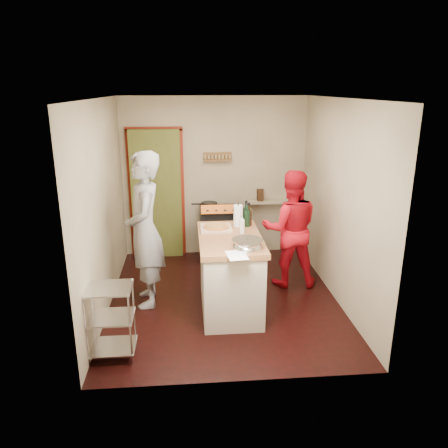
% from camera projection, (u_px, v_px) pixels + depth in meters
% --- Properties ---
extents(floor, '(3.50, 3.50, 0.00)m').
position_uv_depth(floor, '(224.00, 298.00, 5.90)').
color(floor, black).
rests_on(floor, ground).
extents(back_wall, '(3.00, 0.44, 2.60)m').
position_uv_depth(back_wall, '(176.00, 188.00, 7.20)').
color(back_wall, tan).
rests_on(back_wall, ground).
extents(left_wall, '(0.04, 3.50, 2.60)m').
position_uv_depth(left_wall, '(103.00, 208.00, 5.38)').
color(left_wall, tan).
rests_on(left_wall, ground).
extents(right_wall, '(0.04, 3.50, 2.60)m').
position_uv_depth(right_wall, '(339.00, 203.00, 5.63)').
color(right_wall, tan).
rests_on(right_wall, ground).
extents(ceiling, '(3.00, 3.50, 0.02)m').
position_uv_depth(ceiling, '(224.00, 97.00, 5.11)').
color(ceiling, white).
rests_on(ceiling, back_wall).
extents(stove, '(0.60, 0.63, 1.00)m').
position_uv_depth(stove, '(219.00, 233.00, 7.12)').
color(stove, black).
rests_on(stove, ground).
extents(wire_shelving, '(0.48, 0.40, 0.80)m').
position_uv_depth(wire_shelving, '(111.00, 318.00, 4.52)').
color(wire_shelving, silver).
rests_on(wire_shelving, ground).
extents(island, '(0.77, 1.44, 1.29)m').
position_uv_depth(island, '(230.00, 271.00, 5.48)').
color(island, beige).
rests_on(island, ground).
extents(person_stripe, '(0.56, 0.78, 2.00)m').
position_uv_depth(person_stripe, '(145.00, 230.00, 5.51)').
color(person_stripe, '#B8B7BC').
rests_on(person_stripe, ground).
extents(person_red, '(0.86, 0.69, 1.66)m').
position_uv_depth(person_red, '(290.00, 229.00, 6.10)').
color(person_red, '#B70C19').
rests_on(person_red, ground).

